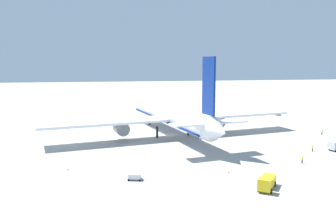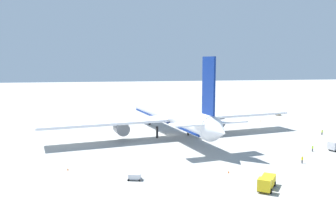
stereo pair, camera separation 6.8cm
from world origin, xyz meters
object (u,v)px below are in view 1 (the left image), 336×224
(traffic_cone_3, at_px, (68,169))
(ground_worker_2, at_px, (313,148))
(airliner, at_px, (171,115))
(ground_worker_1, at_px, (322,132))
(traffic_cone_2, at_px, (229,172))
(service_van, at_px, (276,112))
(traffic_cone_0, at_px, (229,114))
(baggage_cart_0, at_px, (135,177))
(ground_worker_0, at_px, (195,113))
(service_truck_0, at_px, (267,182))
(ground_worker_3, at_px, (302,160))
(traffic_cone_1, at_px, (260,121))

(traffic_cone_3, bearing_deg, ground_worker_2, -84.93)
(airliner, xyz_separation_m, ground_worker_1, (-7.46, -47.65, -5.75))
(traffic_cone_2, xyz_separation_m, traffic_cone_3, (8.07, 33.60, 0.00))
(service_van, xyz_separation_m, traffic_cone_0, (4.14, 20.31, -0.76))
(baggage_cart_0, xyz_separation_m, ground_worker_0, (80.65, -33.07, 0.15))
(airliner, distance_m, service_truck_0, 50.94)
(traffic_cone_2, bearing_deg, ground_worker_3, -78.13)
(ground_worker_2, bearing_deg, ground_worker_3, 138.02)
(traffic_cone_2, relative_size, traffic_cone_3, 1.00)
(traffic_cone_3, bearing_deg, traffic_cone_2, -103.51)
(baggage_cart_0, xyz_separation_m, traffic_cone_2, (0.95, -19.93, -0.43))
(service_van, distance_m, traffic_cone_2, 89.62)
(ground_worker_1, xyz_separation_m, ground_worker_2, (-18.69, 14.95, -0.10))
(service_truck_0, bearing_deg, baggage_cart_0, 68.44)
(traffic_cone_2, bearing_deg, airliner, 7.12)
(traffic_cone_0, bearing_deg, airliner, 139.95)
(service_truck_0, bearing_deg, traffic_cone_2, 19.54)
(traffic_cone_3, bearing_deg, ground_worker_0, -33.13)
(ground_worker_1, relative_size, ground_worker_3, 1.07)
(ground_worker_2, bearing_deg, service_truck_0, 134.61)
(traffic_cone_1, bearing_deg, traffic_cone_3, 127.39)
(service_truck_0, height_order, traffic_cone_0, service_truck_0)
(ground_worker_3, relative_size, traffic_cone_1, 3.05)
(ground_worker_3, bearing_deg, baggage_cart_0, 97.26)
(service_truck_0, relative_size, traffic_cone_2, 12.23)
(baggage_cart_0, xyz_separation_m, ground_worker_1, (33.15, -62.63, 0.21))
(service_van, relative_size, traffic_cone_1, 8.96)
(service_van, relative_size, traffic_cone_0, 8.96)
(baggage_cart_0, height_order, traffic_cone_0, baggage_cart_0)
(airliner, height_order, traffic_cone_0, airliner)
(service_van, xyz_separation_m, traffic_cone_3, (-67.14, 82.31, -0.76))
(traffic_cone_1, xyz_separation_m, traffic_cone_3, (-52.07, 68.13, 0.00))
(ground_worker_3, distance_m, traffic_cone_2, 19.64)
(traffic_cone_0, bearing_deg, traffic_cone_3, 138.98)
(ground_worker_1, distance_m, traffic_cone_3, 80.02)
(baggage_cart_0, xyz_separation_m, ground_worker_2, (14.47, -47.68, 0.11))
(airliner, relative_size, traffic_cone_3, 146.69)
(ground_worker_2, bearing_deg, ground_worker_1, -38.65)
(service_truck_0, bearing_deg, ground_worker_0, -6.03)
(ground_worker_3, relative_size, traffic_cone_2, 3.05)
(ground_worker_2, height_order, traffic_cone_3, ground_worker_2)
(baggage_cart_0, distance_m, traffic_cone_3, 16.38)
(ground_worker_1, distance_m, traffic_cone_1, 29.11)
(service_truck_0, distance_m, ground_worker_3, 21.15)
(traffic_cone_1, bearing_deg, airliner, 117.41)
(traffic_cone_0, bearing_deg, ground_worker_3, 173.04)
(traffic_cone_0, bearing_deg, ground_worker_2, 179.43)
(ground_worker_2, bearing_deg, traffic_cone_2, 115.98)
(baggage_cart_0, distance_m, traffic_cone_2, 19.96)
(service_van, bearing_deg, traffic_cone_2, 147.07)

